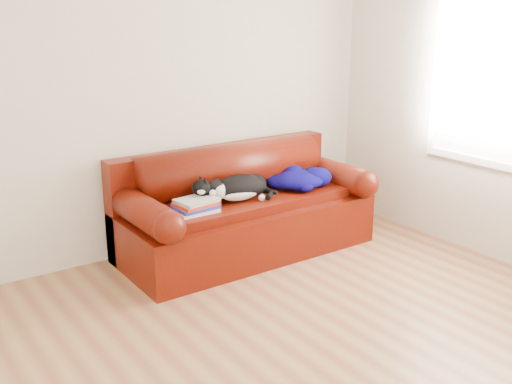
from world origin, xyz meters
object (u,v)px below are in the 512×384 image
Objects in this scene: blanket at (300,179)px; cat at (239,188)px; book_stack at (196,206)px; sofa_base at (246,225)px.

cat is at bearing -179.09° from blanket.
sofa_base is at bearing 14.32° from book_stack.
book_stack is 0.46× the size of cat.
sofa_base is 6.56× the size of book_stack.
blanket reaches higher than sofa_base.
sofa_base is at bearing 171.98° from blanket.
sofa_base is 3.02× the size of cat.
cat is (0.43, 0.06, 0.05)m from book_stack.
blanket is (0.63, 0.01, -0.02)m from cat.
blanket is at bearing 3.77° from book_stack.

